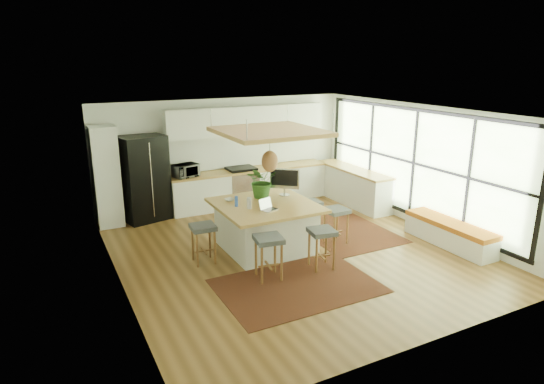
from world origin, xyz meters
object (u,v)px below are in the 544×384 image
laptop (269,204)px  microwave (186,169)px  stool_left_side (204,244)px  monitor (285,183)px  fridge (144,181)px  stool_near_left (269,259)px  stool_right_front (336,226)px  island_plant (262,184)px  stool_right_back (311,215)px  stool_near_right (321,250)px  island (265,226)px

laptop → microwave: bearing=82.1°
stool_left_side → microwave: 2.99m
laptop → monitor: bearing=26.0°
fridge → monitor: fridge is taller
stool_near_left → stool_right_front: size_ratio=1.04×
island_plant → stool_right_back: bearing=0.4°
fridge → microwave: bearing=-18.1°
stool_near_right → laptop: size_ratio=2.34×
laptop → island_plant: size_ratio=0.45×
fridge → island_plant: fridge is taller
fridge → stool_left_side: size_ratio=2.70×
stool_near_left → stool_right_back: 2.49m
monitor → fridge: bearing=172.5°
laptop → stool_near_left: bearing=-136.6°
fridge → island_plant: bearing=-66.1°
stool_near_left → laptop: (0.43, 0.83, 0.70)m
island → island_plant: bearing=72.7°
stool_near_right → stool_left_side: stool_near_right is taller
monitor → stool_left_side: bearing=-128.3°
fridge → stool_near_left: fridge is taller
stool_left_side → microwave: size_ratio=1.31×
stool_right_front → stool_left_side: bearing=173.0°
island → stool_near_left: (-0.54, -1.20, -0.11)m
monitor → island_plant: 0.49m
laptop → island_plant: island_plant is taller
island → stool_left_side: island is taller
island → stool_near_right: bearing=-68.7°
stool_right_front → island: bearing=164.1°
laptop → monitor: 1.03m
stool_right_back → stool_left_side: stool_left_side is taller
stool_near_left → stool_right_back: (1.87, 1.65, 0.00)m
stool_right_back → island_plant: bearing=-179.6°
stool_right_front → stool_left_side: 2.72m
island → microwave: bearing=104.8°
laptop → monitor: (0.72, 0.72, 0.14)m
stool_right_back → laptop: bearing=-150.2°
stool_right_front → microwave: 3.90m
stool_near_left → microwave: bearing=92.8°
stool_near_left → stool_left_side: size_ratio=1.05×
stool_right_front → island_plant: bearing=146.4°
stool_left_side → island_plant: bearing=19.3°
fridge → stool_near_right: 4.70m
island_plant → laptop: bearing=-106.7°
stool_right_back → microwave: bearing=131.6°
island_plant → fridge: bearing=127.5°
island → microwave: microwave is taller
stool_right_front → stool_left_side: (-2.70, 0.33, 0.00)m
stool_near_left → stool_right_back: bearing=41.5°
island → stool_near_right: island is taller
stool_right_front → stool_right_back: size_ratio=1.10×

